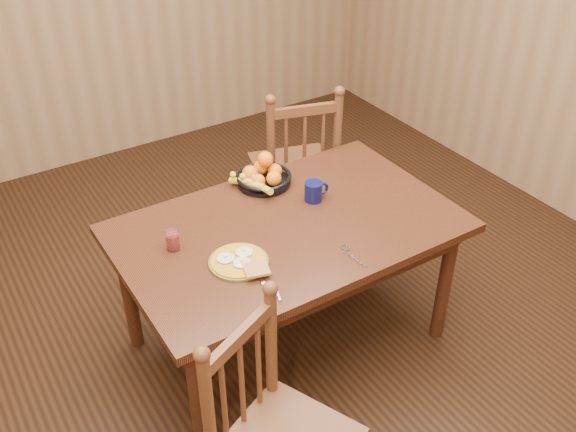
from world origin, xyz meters
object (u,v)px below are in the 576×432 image
chair_far (296,168)px  breakfast_plate (240,261)px  dining_table (288,239)px  coffee_mug (314,191)px  fruit_bowl (263,176)px

chair_far → breakfast_plate: size_ratio=3.57×
dining_table → coffee_mug: size_ratio=11.96×
dining_table → fruit_bowl: bearing=77.3°
dining_table → coffee_mug: (0.23, 0.11, 0.14)m
dining_table → chair_far: chair_far is taller
breakfast_plate → coffee_mug: bearing=23.9°
dining_table → coffee_mug: coffee_mug is taller
chair_far → coffee_mug: chair_far is taller
coffee_mug → breakfast_plate: bearing=-156.1°
fruit_bowl → chair_far: bearing=39.7°
breakfast_plate → coffee_mug: (0.56, 0.25, 0.04)m
chair_far → breakfast_plate: chair_far is taller
dining_table → chair_far: size_ratio=1.50×
chair_far → breakfast_plate: bearing=61.8°
breakfast_plate → coffee_mug: size_ratio=2.24×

